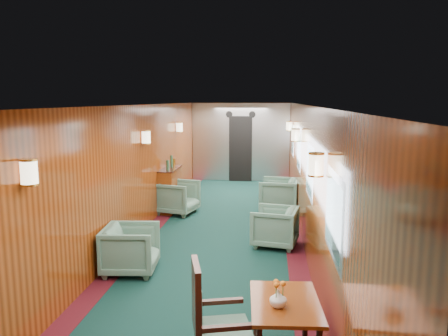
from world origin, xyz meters
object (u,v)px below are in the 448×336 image
at_px(side_chair, 212,319).
at_px(armchair_right_near, 275,227).
at_px(armchair_left_near, 131,249).
at_px(credenza, 170,189).
at_px(armchair_right_far, 279,195).
at_px(armchair_left_far, 178,197).
at_px(dining_table, 285,312).

distance_m(side_chair, armchair_right_near, 3.81).
bearing_deg(side_chair, armchair_left_near, 108.05).
relative_size(credenza, armchair_right_near, 1.67).
relative_size(armchair_right_near, armchair_right_far, 0.89).
relative_size(side_chair, armchair_left_far, 1.39).
xyz_separation_m(armchair_right_near, armchair_right_far, (0.11, 2.33, 0.04)).
xyz_separation_m(dining_table, armchair_left_far, (-2.17, 5.43, -0.20)).
xyz_separation_m(side_chair, armchair_left_near, (-1.50, 2.37, -0.26)).
distance_m(dining_table, credenza, 6.22).
distance_m(armchair_left_far, armchair_right_far, 2.25).
bearing_deg(side_chair, armchair_left_far, 90.58).
relative_size(armchair_left_far, armchair_right_far, 0.96).
bearing_deg(armchair_right_near, armchair_left_far, -121.42).
bearing_deg(credenza, armchair_left_far, -51.66).
xyz_separation_m(armchair_left_near, armchair_left_far, (-0.02, 3.33, 0.02)).
height_order(dining_table, side_chair, side_chair).
bearing_deg(side_chair, credenza, 91.98).
distance_m(armchair_left_near, armchair_right_far, 4.31).
xyz_separation_m(armchair_left_far, armchair_right_near, (2.11, -1.94, -0.03)).
bearing_deg(credenza, armchair_right_far, 1.87).
height_order(armchair_left_far, armchair_right_far, armchair_right_far).
relative_size(armchair_left_near, armchair_right_far, 0.92).
height_order(side_chair, armchair_right_far, side_chair).
distance_m(dining_table, side_chair, 0.70).
height_order(dining_table, credenza, credenza).
bearing_deg(armchair_right_near, side_chair, 2.48).
xyz_separation_m(side_chair, credenza, (-1.76, 6.00, -0.11)).
relative_size(dining_table, armchair_left_far, 1.16).
xyz_separation_m(dining_table, armchair_right_near, (-0.06, 3.48, -0.22)).
relative_size(armchair_left_far, armchair_right_near, 1.08).
height_order(dining_table, armchair_left_far, armchair_left_far).
bearing_deg(dining_table, credenza, 109.13).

